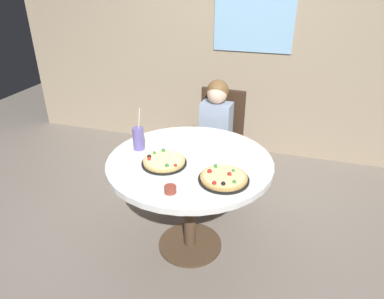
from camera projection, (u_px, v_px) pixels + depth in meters
ground_plane at (190, 245)px, 2.65m from camera, size 8.00×8.00×0.00m
wall_with_window at (242, 18)px, 3.51m from camera, size 5.20×0.14×2.90m
dining_table at (190, 173)px, 2.36m from camera, size 1.11×1.11×0.75m
chair_wooden at (219, 137)px, 3.15m from camera, size 0.43×0.43×0.95m
diner_child at (213, 150)px, 3.02m from camera, size 0.28×0.42×1.08m
pizza_veggie at (164, 162)px, 2.24m from camera, size 0.30×0.30×0.05m
pizza_cheese at (224, 178)px, 2.07m from camera, size 0.31×0.31×0.05m
soda_cup at (138, 138)px, 2.41m from camera, size 0.08×0.08×0.31m
sauce_bowl at (170, 189)px, 1.95m from camera, size 0.07×0.07×0.04m
plate_small at (201, 140)px, 2.56m from camera, size 0.18×0.18×0.01m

